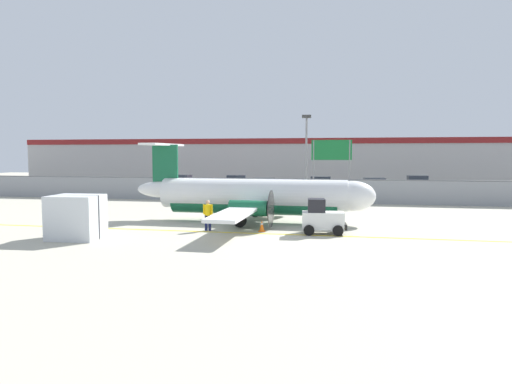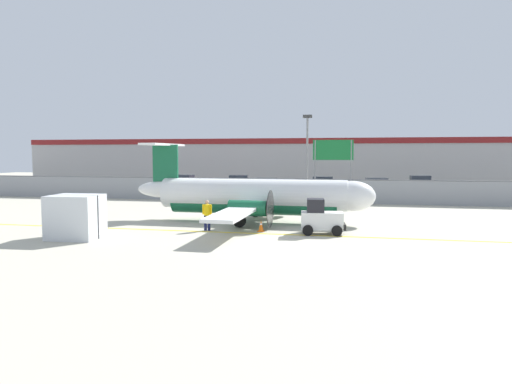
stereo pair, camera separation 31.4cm
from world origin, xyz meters
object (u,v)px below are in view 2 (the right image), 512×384
(parked_car_2, at_px, (265,185))
(parked_car_5, at_px, (421,182))
(cargo_container, at_px, (76,217))
(parked_car_4, at_px, (375,186))
(apron_light_pole, at_px, (307,153))
(parked_car_1, at_px, (240,182))
(parked_car_3, at_px, (324,184))
(commuter_airplane, at_px, (257,197))
(parked_car_0, at_px, (185,181))
(traffic_cone_near_right, at_px, (208,214))
(baggage_tug, at_px, (321,218))
(ground_crew_worker, at_px, (207,213))
(traffic_cone_near_left, at_px, (261,226))
(highway_sign, at_px, (333,155))

(parked_car_2, bearing_deg, parked_car_5, -152.51)
(cargo_container, height_order, parked_car_4, cargo_container)
(apron_light_pole, bearing_deg, parked_car_5, 60.80)
(parked_car_1, relative_size, parked_car_3, 1.04)
(parked_car_2, height_order, parked_car_5, same)
(parked_car_1, xyz_separation_m, parked_car_4, (15.66, -3.38, 0.00))
(cargo_container, distance_m, parked_car_3, 33.11)
(commuter_airplane, height_order, apron_light_pole, apron_light_pole)
(parked_car_0, relative_size, parked_car_4, 1.01)
(parked_car_0, bearing_deg, traffic_cone_near_right, -59.61)
(traffic_cone_near_right, height_order, parked_car_0, parked_car_0)
(parked_car_0, relative_size, parked_car_3, 1.03)
(traffic_cone_near_right, distance_m, parked_car_4, 24.43)
(parked_car_5, bearing_deg, cargo_container, -123.64)
(baggage_tug, xyz_separation_m, parked_car_3, (-1.33, 27.56, 0.04))
(cargo_container, relative_size, traffic_cone_near_right, 3.94)
(cargo_container, distance_m, parked_car_2, 27.59)
(ground_crew_worker, bearing_deg, traffic_cone_near_right, 11.17)
(ground_crew_worker, distance_m, parked_car_1, 29.61)
(traffic_cone_near_left, xyz_separation_m, parked_car_5, (13.06, 32.10, 0.58))
(parked_car_2, bearing_deg, apron_light_pole, 115.26)
(ground_crew_worker, xyz_separation_m, parked_car_5, (16.07, 32.35, -0.06))
(commuter_airplane, distance_m, parked_car_0, 28.77)
(apron_light_pole, bearing_deg, baggage_tug, -81.11)
(parked_car_0, xyz_separation_m, apron_light_pole, (16.47, -17.09, 3.41))
(highway_sign, bearing_deg, cargo_container, -119.72)
(parked_car_1, bearing_deg, parked_car_4, -19.97)
(baggage_tug, bearing_deg, parked_car_1, 105.99)
(parked_car_5, xyz_separation_m, apron_light_pole, (-11.59, -20.73, 3.41))
(traffic_cone_near_right, distance_m, parked_car_2, 19.18)
(parked_car_0, bearing_deg, apron_light_pole, -39.26)
(baggage_tug, xyz_separation_m, cargo_container, (-12.05, -3.76, 0.24))
(traffic_cone_near_left, bearing_deg, parked_car_3, 85.96)
(baggage_tug, bearing_deg, ground_crew_worker, 175.80)
(parked_car_1, bearing_deg, traffic_cone_near_right, -89.01)
(parked_car_0, xyz_separation_m, parked_car_4, (22.46, -2.94, 0.00))
(commuter_airplane, xyz_separation_m, parked_car_3, (2.84, 24.08, -0.71))
(apron_light_pole, bearing_deg, parked_car_1, 118.90)
(traffic_cone_near_left, xyz_separation_m, highway_sign, (3.27, 17.23, 3.83))
(traffic_cone_near_left, height_order, parked_car_4, parked_car_4)
(cargo_container, height_order, parked_car_3, cargo_container)
(ground_crew_worker, distance_m, traffic_cone_near_left, 3.08)
(parked_car_3, distance_m, apron_light_pole, 16.45)
(ground_crew_worker, relative_size, parked_car_5, 0.40)
(baggage_tug, xyz_separation_m, highway_sign, (-0.00, 17.33, 3.28))
(parked_car_3, xyz_separation_m, apron_light_pole, (-0.46, -16.09, 3.41))
(traffic_cone_near_left, distance_m, parked_car_4, 26.59)
(baggage_tug, bearing_deg, highway_sign, 84.43)
(parked_car_0, bearing_deg, cargo_container, -72.32)
(ground_crew_worker, xyz_separation_m, parked_car_3, (4.94, 27.72, -0.06))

